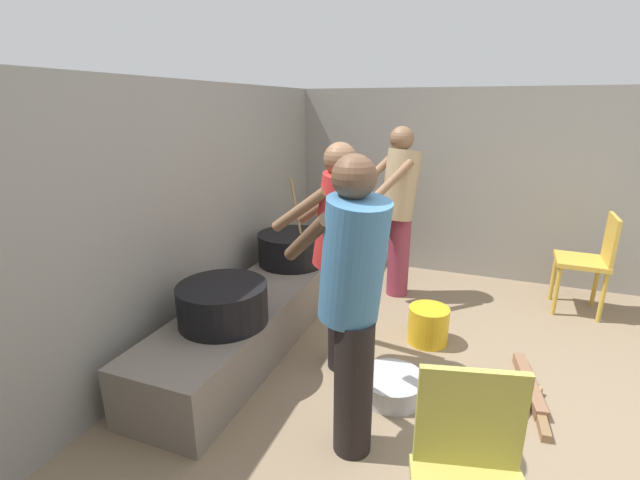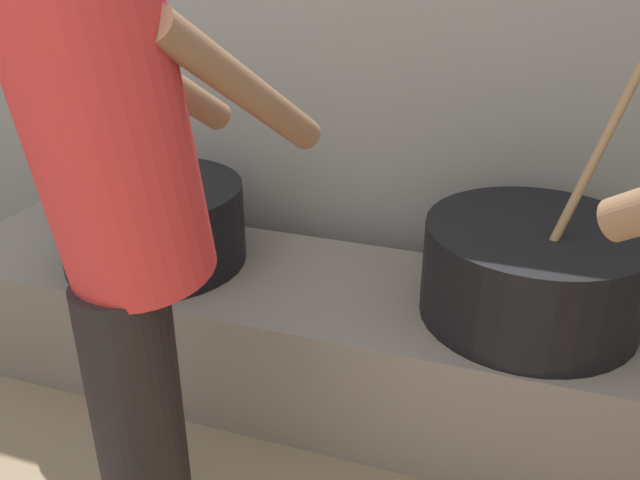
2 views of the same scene
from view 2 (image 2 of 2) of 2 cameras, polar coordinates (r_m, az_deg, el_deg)
The scene contains 5 objects.
block_enclosure_rear at distance 2.55m, azimuth -9.21°, elevation 15.26°, with size 5.44×0.20×1.91m, color gray.
hearth_ledge at distance 2.16m, azimuth 0.75°, elevation -8.32°, with size 2.59×0.60×0.40m, color slate.
cooking_pot_main at distance 1.92m, azimuth 17.67°, elevation -2.60°, with size 0.60×0.60×0.73m.
cooking_pot_secondary at distance 2.20m, azimuth -14.02°, elevation 1.34°, with size 0.58×0.58×0.26m.
cook_in_red_shirt at distance 1.36m, azimuth -16.47°, elevation 1.75°, with size 0.49×0.71×1.54m.
Camera 2 is at (1.17, 0.02, 1.41)m, focal length 37.50 mm.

